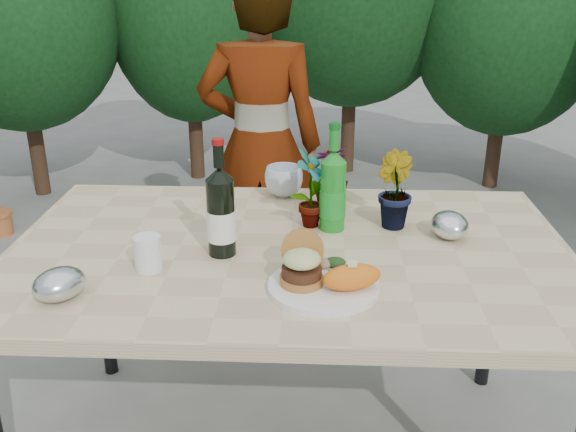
{
  "coord_description": "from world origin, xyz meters",
  "views": [
    {
      "loc": [
        0.07,
        -1.65,
        1.53
      ],
      "look_at": [
        0.0,
        -0.08,
        0.88
      ],
      "focal_mm": 40.0,
      "sensor_mm": 36.0,
      "label": 1
    }
  ],
  "objects_px": {
    "patio_table": "(289,266)",
    "person": "(261,145)",
    "wine_bottle": "(221,213)",
    "dinner_plate": "(324,286)"
  },
  "relations": [
    {
      "from": "patio_table",
      "to": "person",
      "type": "height_order",
      "value": "person"
    },
    {
      "from": "wine_bottle",
      "to": "person",
      "type": "xyz_separation_m",
      "value": [
        0.01,
        1.1,
        -0.12
      ]
    },
    {
      "from": "wine_bottle",
      "to": "person",
      "type": "distance_m",
      "value": 1.11
    },
    {
      "from": "patio_table",
      "to": "person",
      "type": "distance_m",
      "value": 1.07
    },
    {
      "from": "wine_bottle",
      "to": "person",
      "type": "bearing_deg",
      "value": 96.12
    },
    {
      "from": "wine_bottle",
      "to": "person",
      "type": "relative_size",
      "value": 0.22
    },
    {
      "from": "patio_table",
      "to": "dinner_plate",
      "type": "distance_m",
      "value": 0.27
    },
    {
      "from": "wine_bottle",
      "to": "person",
      "type": "height_order",
      "value": "person"
    },
    {
      "from": "dinner_plate",
      "to": "wine_bottle",
      "type": "distance_m",
      "value": 0.36
    },
    {
      "from": "patio_table",
      "to": "wine_bottle",
      "type": "distance_m",
      "value": 0.26
    }
  ]
}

